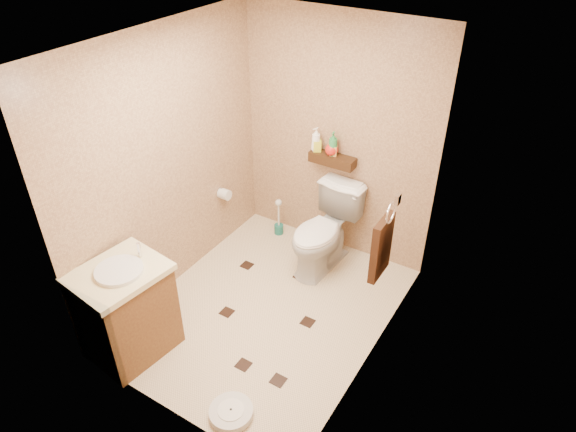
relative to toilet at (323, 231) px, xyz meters
The scene contains 19 objects.
ground 0.94m from the toilet, 97.65° to the right, with size 2.50×2.50×0.00m, color beige.
wall_back 0.89m from the toilet, 104.97° to the left, with size 2.00×0.04×2.40m, color tan.
wall_front 2.23m from the toilet, 93.07° to the right, with size 2.00×0.04×2.40m, color tan.
wall_left 1.59m from the toilet, 143.19° to the right, with size 0.04×2.50×2.40m, color tan.
wall_right 1.45m from the toilet, 43.13° to the right, with size 0.04×2.50×2.40m, color tan.
ceiling 2.15m from the toilet, 97.65° to the right, with size 2.00×2.50×0.02m, color silver.
wall_shelf 0.70m from the toilet, 108.30° to the left, with size 0.46×0.14×0.10m, color #371F0F.
floor_accents 0.99m from the toilet, 94.41° to the right, with size 1.15×1.30×0.01m.
toilet is the anchor object (origin of this frame).
vanity 1.96m from the toilet, 114.48° to the right, with size 0.64×0.74×0.96m.
bathroom_scale 1.94m from the toilet, 82.02° to the right, with size 0.36×0.36×0.07m.
toilet_brush 0.76m from the toilet, 160.44° to the left, with size 0.10×0.10×0.43m.
towel_ring 1.12m from the toilet, 35.98° to the right, with size 0.12×0.30×0.76m.
toilet_paper 1.08m from the toilet, behind, with size 0.12×0.11×0.12m.
bottle_a 0.89m from the toilet, 131.23° to the left, with size 0.09×0.09×0.24m, color white.
bottle_b 0.86m from the toilet, 129.69° to the left, with size 0.08×0.08×0.17m, color #CDD32C.
bottle_c 0.82m from the toilet, 110.13° to the left, with size 0.13×0.13×0.16m, color red.
bottle_d 0.85m from the toilet, 108.44° to the left, with size 0.09×0.09×0.24m, color #2C8645.
bottle_e 0.81m from the toilet, 106.86° to the left, with size 0.07×0.07×0.15m, color #D28E46.
Camera 1 is at (1.94, -2.80, 3.32)m, focal length 32.00 mm.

